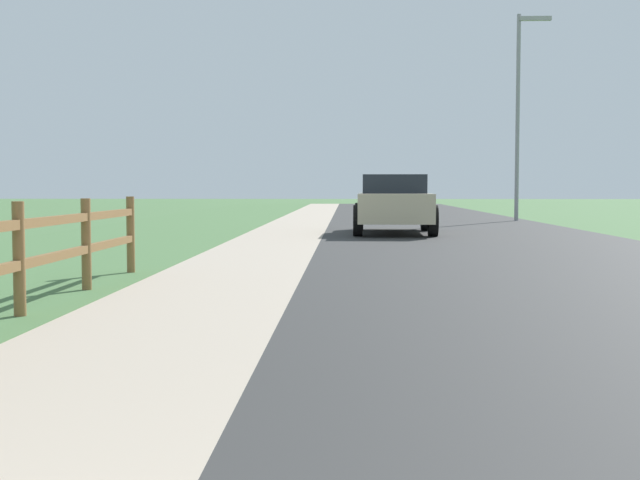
% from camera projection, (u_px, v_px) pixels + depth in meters
% --- Properties ---
extents(ground_plane, '(120.00, 120.00, 0.00)m').
position_uv_depth(ground_plane, '(327.00, 227.00, 25.24)').
color(ground_plane, '#497040').
extents(road_asphalt, '(7.00, 66.00, 0.01)m').
position_uv_depth(road_asphalt, '(439.00, 224.00, 27.13)').
color(road_asphalt, '#2F2F2F').
rests_on(road_asphalt, ground).
extents(curb_concrete, '(6.00, 66.00, 0.01)m').
position_uv_depth(curb_concrete, '(235.00, 224.00, 27.34)').
color(curb_concrete, '#B09F8C').
rests_on(curb_concrete, ground).
extents(grass_verge, '(5.00, 66.00, 0.00)m').
position_uv_depth(grass_verge, '(188.00, 224.00, 27.39)').
color(grass_verge, '#497040').
rests_on(grass_verge, ground).
extents(parked_suv_beige, '(2.09, 4.53, 1.49)m').
position_uv_depth(parked_suv_beige, '(394.00, 203.00, 21.81)').
color(parked_suv_beige, '#C6B793').
rests_on(parked_suv_beige, ground).
extents(street_lamp, '(1.17, 0.20, 7.12)m').
position_uv_depth(street_lamp, '(521.00, 100.00, 29.62)').
color(street_lamp, gray).
rests_on(street_lamp, ground).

